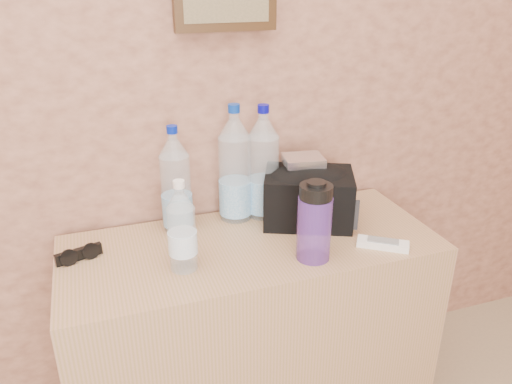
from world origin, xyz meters
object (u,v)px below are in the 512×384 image
pet_large_c (263,168)px  ac_remote (383,244)px  toiletry_bag (308,194)px  foil_packet (303,160)px  sunglasses (79,254)px  pet_large_a (176,185)px  pet_large_b (235,170)px  nalgene_bottle (314,221)px  dresser (252,335)px  pet_small (182,231)px

pet_large_c → ac_remote: 0.44m
toiletry_bag → foil_packet: size_ratio=2.24×
sunglasses → toiletry_bag: size_ratio=0.47×
toiletry_bag → pet_large_a: bearing=-168.2°
sunglasses → foil_packet: (0.69, 0.04, 0.18)m
toiletry_bag → foil_packet: 0.11m
pet_large_c → ac_remote: size_ratio=2.50×
toiletry_bag → foil_packet: (-0.01, 0.03, 0.11)m
pet_large_b → nalgene_bottle: pet_large_b is taller
dresser → toiletry_bag: toiletry_bag is taller
nalgene_bottle → sunglasses: (-0.62, 0.20, -0.10)m
nalgene_bottle → sunglasses: nalgene_bottle is taller
pet_large_a → pet_small: (-0.03, -0.23, -0.03)m
pet_large_c → foil_packet: size_ratio=3.03×
pet_large_c → pet_large_b: bearing=173.5°
pet_small → ac_remote: (0.57, -0.08, -0.10)m
pet_large_c → toiletry_bag: pet_large_c is taller
nalgene_bottle → dresser: bearing=134.7°
pet_large_c → sunglasses: bearing=-170.3°
pet_large_a → nalgene_bottle: (0.32, -0.30, -0.03)m
pet_large_c → pet_small: bearing=-142.8°
nalgene_bottle → foil_packet: size_ratio=1.90×
pet_large_b → pet_small: 0.34m
dresser → pet_small: (-0.22, -0.07, 0.46)m
pet_large_c → sunglasses: pet_large_c is taller
dresser → pet_large_a: 0.55m
pet_large_b → ac_remote: (0.35, -0.33, -0.16)m
pet_large_b → foil_packet: (0.20, -0.07, 0.03)m
dresser → toiletry_bag: bearing=19.6°
pet_small → ac_remote: bearing=-7.9°
pet_large_b → sunglasses: size_ratio=2.92×
pet_large_b → pet_small: (-0.22, -0.25, -0.05)m
pet_large_a → nalgene_bottle: 0.44m
dresser → pet_large_b: size_ratio=2.96×
dresser → pet_large_a: pet_large_a is taller
nalgene_bottle → ac_remote: 0.24m
pet_large_a → foil_packet: 0.40m
pet_large_b → ac_remote: bearing=-43.0°
pet_large_b → foil_packet: bearing=-19.2°
dresser → nalgene_bottle: 0.50m
dresser → pet_large_a: size_ratio=3.35×
pet_large_a → nalgene_bottle: pet_large_a is taller
ac_remote → nalgene_bottle: bearing=-148.8°
pet_large_a → pet_large_c: (0.28, 0.01, 0.02)m
dresser → pet_large_b: (0.00, 0.18, 0.51)m
pet_large_b → sunglasses: bearing=-167.4°
toiletry_bag → ac_remote: bearing=-34.9°
pet_large_c → toiletry_bag: bearing=-36.5°
toiletry_bag → foil_packet: foil_packet is taller
nalgene_bottle → ac_remote: (0.22, -0.01, -0.10)m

